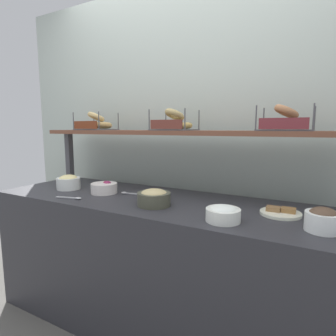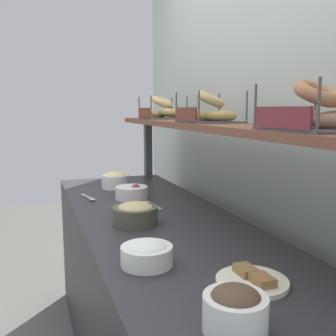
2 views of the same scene
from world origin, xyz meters
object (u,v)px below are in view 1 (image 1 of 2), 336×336
at_px(serving_spoon_by_edge, 73,198).
at_px(bagel_basket_sesame, 174,123).
at_px(serving_plate_white, 281,213).
at_px(bagel_basket_everything, 285,122).
at_px(bowl_egg_salad, 68,182).
at_px(bagel_basket_plain, 96,124).
at_px(bowl_hummus, 154,197).
at_px(bowl_chocolate_spread, 323,219).
at_px(bowl_beet_salad, 104,188).
at_px(serving_spoon_near_plate, 129,193).
at_px(bowl_cream_cheese, 223,213).

distance_m(serving_spoon_by_edge, bagel_basket_sesame, 0.83).
relative_size(serving_plate_white, bagel_basket_everything, 0.70).
height_order(bowl_egg_salad, bagel_basket_plain, bagel_basket_plain).
height_order(bowl_hummus, bowl_egg_salad, bowl_egg_salad).
relative_size(bowl_chocolate_spread, serving_spoon_by_edge, 0.82).
relative_size(bowl_hummus, bagel_basket_plain, 0.67).
relative_size(serving_spoon_by_edge, bagel_basket_sesame, 0.64).
height_order(bowl_hummus, bowl_chocolate_spread, bowl_chocolate_spread).
bearing_deg(bagel_basket_sesame, bowl_hummus, -80.39).
relative_size(bagel_basket_plain, bagel_basket_sesame, 1.03).
height_order(bowl_beet_salad, bowl_hummus, bowl_hummus).
relative_size(serving_spoon_by_edge, bagel_basket_everything, 0.61).
bearing_deg(serving_plate_white, bagel_basket_everything, 96.91).
height_order(bowl_hummus, serving_spoon_by_edge, bowl_hummus).
bearing_deg(serving_spoon_near_plate, bowl_hummus, -28.11).
relative_size(bowl_beet_salad, bagel_basket_plain, 0.63).
distance_m(bowl_hummus, serving_spoon_near_plate, 0.33).
distance_m(serving_spoon_near_plate, bagel_basket_sesame, 0.57).
relative_size(bowl_beet_salad, bowl_hummus, 0.93).
distance_m(bowl_cream_cheese, serving_plate_white, 0.34).
xyz_separation_m(serving_spoon_near_plate, serving_spoon_by_edge, (-0.24, -0.28, 0.00)).
relative_size(serving_spoon_near_plate, bagel_basket_everything, 0.62).
distance_m(bowl_egg_salad, bagel_basket_sesame, 0.89).
bearing_deg(bowl_hummus, bagel_basket_everything, 29.95).
bearing_deg(bagel_basket_plain, bowl_egg_salad, -90.26).
height_order(bagel_basket_sesame, bagel_basket_everything, bagel_basket_everything).
relative_size(bowl_chocolate_spread, bagel_basket_plain, 0.51).
bearing_deg(bagel_basket_plain, bagel_basket_everything, -0.60).
bearing_deg(bowl_cream_cheese, bowl_beet_salad, 168.51).
bearing_deg(bowl_hummus, bagel_basket_sesame, 99.61).
relative_size(bowl_egg_salad, bagel_basket_everything, 0.58).
xyz_separation_m(bowl_hummus, serving_spoon_near_plate, (-0.29, 0.16, -0.04)).
bearing_deg(bowl_beet_salad, serving_spoon_near_plate, 16.55).
height_order(bowl_egg_salad, serving_plate_white, bowl_egg_salad).
bearing_deg(bowl_egg_salad, bagel_basket_plain, 89.74).
relative_size(bowl_cream_cheese, bagel_basket_everything, 0.57).
bearing_deg(bowl_hummus, bowl_cream_cheese, -10.19).
bearing_deg(bagel_basket_everything, bowl_egg_salad, -168.40).
bearing_deg(bagel_basket_everything, bowl_beet_salad, -166.49).
xyz_separation_m(bagel_basket_plain, bagel_basket_sesame, (0.72, -0.01, -0.00)).
relative_size(bowl_egg_salad, serving_plate_white, 0.82).
xyz_separation_m(serving_spoon_by_edge, bagel_basket_everything, (1.18, 0.49, 0.47)).
xyz_separation_m(bowl_cream_cheese, serving_spoon_by_edge, (-0.97, -0.04, -0.03)).
height_order(bowl_hummus, serving_plate_white, bowl_hummus).
distance_m(bowl_hummus, bagel_basket_everything, 0.86).
bearing_deg(bowl_chocolate_spread, bagel_basket_everything, 120.13).
relative_size(bowl_cream_cheese, bowl_egg_salad, 0.99).
distance_m(bowl_cream_cheese, bagel_basket_sesame, 0.81).
distance_m(bowl_cream_cheese, bagel_basket_plain, 1.38).
relative_size(bowl_cream_cheese, bagel_basket_sesame, 0.60).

